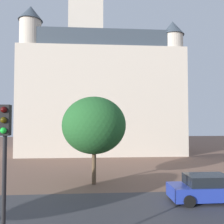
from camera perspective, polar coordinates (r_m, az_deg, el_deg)
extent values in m
plane|color=brown|center=(14.19, 0.35, -21.15)|extent=(120.00, 120.00, 0.00)
cube|color=#38383D|center=(12.67, 0.97, -23.51)|extent=(120.00, 6.98, 0.00)
cube|color=beige|center=(36.97, -2.48, 1.86)|extent=(22.42, 13.38, 14.58)
cube|color=#38424C|center=(38.54, -2.45, 14.55)|extent=(20.63, 12.31, 2.40)
cube|color=beige|center=(38.56, -6.24, 14.59)|extent=(5.15, 5.15, 31.61)
cylinder|color=beige|center=(33.15, -19.33, 5.53)|extent=(2.80, 2.80, 18.09)
cone|color=#38424C|center=(35.91, -19.09, 21.61)|extent=(3.20, 3.20, 2.00)
cylinder|color=beige|center=(33.64, 14.60, 4.07)|extent=(2.80, 2.80, 16.59)
cone|color=#38424C|center=(35.88, 14.43, 18.99)|extent=(3.20, 3.20, 2.00)
cube|color=#23389E|center=(15.32, 22.01, -17.39)|extent=(4.28, 1.77, 0.76)
cube|color=black|center=(15.16, 21.97, -14.96)|extent=(2.40, 1.56, 0.57)
cylinder|color=black|center=(16.77, 25.17, -16.83)|extent=(0.64, 0.22, 0.64)
cylinder|color=black|center=(15.64, 15.63, -18.05)|extent=(0.64, 0.22, 0.64)
cylinder|color=black|center=(14.06, 18.21, -19.85)|extent=(0.64, 0.22, 0.64)
cylinder|color=black|center=(7.97, -24.74, -20.34)|extent=(0.12, 0.12, 4.17)
cube|color=black|center=(7.57, -24.41, -1.80)|extent=(0.28, 0.24, 0.90)
sphere|color=#390606|center=(7.46, -24.72, 0.51)|extent=(0.18, 0.18, 0.18)
sphere|color=#3C3306|center=(7.45, -24.75, -1.79)|extent=(0.18, 0.18, 0.18)
sphere|color=green|center=(7.45, -24.79, -4.10)|extent=(0.18, 0.18, 0.18)
cylinder|color=brown|center=(17.83, -4.39, -13.21)|extent=(0.31, 0.31, 2.43)
ellipsoid|color=#235B28|center=(17.51, -4.36, -3.20)|extent=(4.71, 4.71, 4.24)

